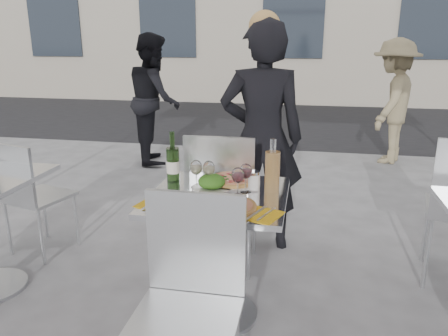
% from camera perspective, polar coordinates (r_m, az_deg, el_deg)
% --- Properties ---
extents(ground, '(80.00, 80.00, 0.00)m').
position_cam_1_polar(ground, '(2.68, -0.64, -18.65)').
color(ground, slate).
extents(street_asphalt, '(24.00, 5.00, 0.00)m').
position_cam_1_polar(street_asphalt, '(8.79, 7.94, 6.31)').
color(street_asphalt, black).
rests_on(street_asphalt, ground).
extents(main_table, '(0.72, 0.72, 0.75)m').
position_cam_1_polar(main_table, '(2.41, -0.69, -8.11)').
color(main_table, '#B7BABF').
rests_on(main_table, ground).
extents(chair_far, '(0.46, 0.47, 0.97)m').
position_cam_1_polar(chair_far, '(2.87, -0.26, -3.16)').
color(chair_far, silver).
rests_on(chair_far, ground).
extents(chair_near, '(0.43, 0.44, 0.94)m').
position_cam_1_polar(chair_near, '(1.86, -4.50, -15.56)').
color(chair_near, silver).
rests_on(chair_near, ground).
extents(side_chair_lfar, '(0.48, 0.49, 0.86)m').
position_cam_1_polar(side_chair_lfar, '(3.40, -24.24, -2.63)').
color(side_chair_lfar, silver).
rests_on(side_chair_lfar, ground).
extents(woman_diner, '(0.66, 0.48, 1.68)m').
position_cam_1_polar(woman_diner, '(3.21, 4.95, 3.83)').
color(woman_diner, black).
rests_on(woman_diner, ground).
extents(pedestrian_a, '(0.86, 0.96, 1.62)m').
position_cam_1_polar(pedestrian_a, '(5.65, -9.07, 8.89)').
color(pedestrian_a, black).
rests_on(pedestrian_a, ground).
extents(pedestrian_b, '(0.92, 1.15, 1.56)m').
position_cam_1_polar(pedestrian_b, '(5.95, 21.17, 8.09)').
color(pedestrian_b, '#8E7F5B').
rests_on(pedestrian_b, ground).
extents(pizza_near, '(0.32, 0.32, 0.02)m').
position_cam_1_polar(pizza_near, '(2.13, 0.02, -5.01)').
color(pizza_near, tan).
rests_on(pizza_near, main_table).
extents(pizza_far, '(0.31, 0.31, 0.03)m').
position_cam_1_polar(pizza_far, '(2.50, 1.18, -1.63)').
color(pizza_far, white).
rests_on(pizza_far, main_table).
extents(salad_plate, '(0.22, 0.22, 0.09)m').
position_cam_1_polar(salad_plate, '(2.39, -1.61, -1.97)').
color(salad_plate, white).
rests_on(salad_plate, main_table).
extents(wine_bottle, '(0.07, 0.08, 0.29)m').
position_cam_1_polar(wine_bottle, '(2.51, -6.69, 0.69)').
color(wine_bottle, '#2B4F1D').
rests_on(wine_bottle, main_table).
extents(carafe, '(0.08, 0.08, 0.29)m').
position_cam_1_polar(carafe, '(2.35, 6.33, -0.30)').
color(carafe, tan).
rests_on(carafe, main_table).
extents(sugar_shaker, '(0.06, 0.06, 0.11)m').
position_cam_1_polar(sugar_shaker, '(2.37, 3.94, -1.71)').
color(sugar_shaker, white).
rests_on(sugar_shaker, main_table).
extents(wineglass_white_a, '(0.07, 0.07, 0.16)m').
position_cam_1_polar(wineglass_white_a, '(2.40, -3.65, -0.05)').
color(wineglass_white_a, white).
rests_on(wineglass_white_a, main_table).
extents(wineglass_white_b, '(0.07, 0.07, 0.16)m').
position_cam_1_polar(wineglass_white_b, '(2.38, -2.01, -0.16)').
color(wineglass_white_b, white).
rests_on(wineglass_white_b, main_table).
extents(wineglass_red_a, '(0.07, 0.07, 0.16)m').
position_cam_1_polar(wineglass_red_a, '(2.26, 1.83, -1.08)').
color(wineglass_red_a, white).
rests_on(wineglass_red_a, main_table).
extents(wineglass_red_b, '(0.07, 0.07, 0.16)m').
position_cam_1_polar(wineglass_red_b, '(2.33, 2.87, -0.56)').
color(wineglass_red_b, white).
rests_on(wineglass_red_b, main_table).
extents(napkin_left, '(0.22, 0.22, 0.01)m').
position_cam_1_polar(napkin_left, '(2.22, -8.65, -4.58)').
color(napkin_left, gold).
rests_on(napkin_left, main_table).
extents(napkin_right, '(0.23, 0.23, 0.01)m').
position_cam_1_polar(napkin_right, '(2.07, 4.71, -6.03)').
color(napkin_right, gold).
rests_on(napkin_right, main_table).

